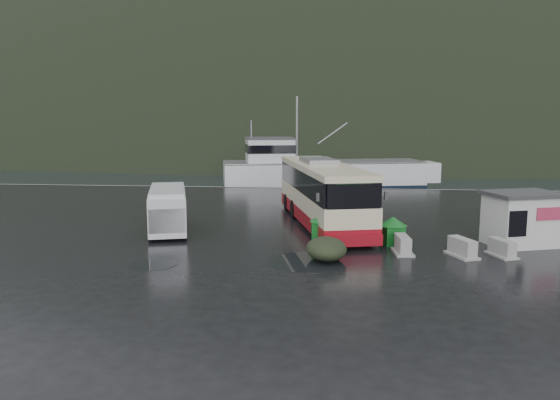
# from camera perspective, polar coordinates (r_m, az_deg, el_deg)

# --- Properties ---
(ground) EXTENTS (160.00, 160.00, 0.00)m
(ground) POSITION_cam_1_polar(r_m,az_deg,el_deg) (27.89, 0.39, -4.07)
(ground) COLOR black
(ground) RESTS_ON ground
(harbor_water) EXTENTS (300.00, 180.00, 0.02)m
(harbor_water) POSITION_cam_1_polar(r_m,az_deg,el_deg) (137.25, 4.52, 6.10)
(harbor_water) COLOR black
(harbor_water) RESTS_ON ground
(quay_edge) EXTENTS (160.00, 0.60, 1.50)m
(quay_edge) POSITION_cam_1_polar(r_m,az_deg,el_deg) (47.56, 2.55, 1.25)
(quay_edge) COLOR #999993
(quay_edge) RESTS_ON ground
(headland) EXTENTS (780.00, 540.00, 570.00)m
(headland) POSITION_cam_1_polar(r_m,az_deg,el_deg) (277.27, 7.14, 7.37)
(headland) COLOR black
(headland) RESTS_ON ground
(coach_bus) EXTENTS (6.36, 13.65, 3.75)m
(coach_bus) POSITION_cam_1_polar(r_m,az_deg,el_deg) (31.85, 4.40, -2.49)
(coach_bus) COLOR beige
(coach_bus) RESTS_ON ground
(white_van) EXTENTS (3.51, 6.08, 2.40)m
(white_van) POSITION_cam_1_polar(r_m,az_deg,el_deg) (30.32, -11.57, -3.21)
(white_van) COLOR silver
(white_van) RESTS_ON ground
(waste_bin_left) EXTENTS (1.24, 1.24, 1.38)m
(waste_bin_left) POSITION_cam_1_polar(r_m,az_deg,el_deg) (27.20, 11.65, -4.58)
(waste_bin_left) COLOR #12681F
(waste_bin_left) RESTS_ON ground
(waste_bin_right) EXTENTS (1.42, 1.42, 1.59)m
(waste_bin_right) POSITION_cam_1_polar(r_m,az_deg,el_deg) (27.03, 4.78, -4.52)
(waste_bin_right) COLOR #12681F
(waste_bin_right) RESTS_ON ground
(dome_tent) EXTENTS (2.04, 2.66, 0.97)m
(dome_tent) POSITION_cam_1_polar(r_m,az_deg,el_deg) (24.01, 4.85, -6.21)
(dome_tent) COLOR #252D1B
(dome_tent) RESTS_ON ground
(ticket_kiosk) EXTENTS (3.94, 3.42, 2.60)m
(ticket_kiosk) POSITION_cam_1_polar(r_m,az_deg,el_deg) (29.02, 23.75, -4.32)
(ticket_kiosk) COLOR silver
(ticket_kiosk) RESTS_ON ground
(jersey_barrier_a) EXTENTS (0.94, 1.67, 0.81)m
(jersey_barrier_a) POSITION_cam_1_polar(r_m,az_deg,el_deg) (25.62, 12.67, -5.44)
(jersey_barrier_a) COLOR #999993
(jersey_barrier_a) RESTS_ON ground
(jersey_barrier_b) EXTENTS (1.38, 1.84, 0.82)m
(jersey_barrier_b) POSITION_cam_1_polar(r_m,az_deg,el_deg) (25.74, 18.45, -5.61)
(jersey_barrier_b) COLOR #999993
(jersey_barrier_b) RESTS_ON ground
(jersey_barrier_c) EXTENTS (1.23, 1.69, 0.76)m
(jersey_barrier_c) POSITION_cam_1_polar(r_m,az_deg,el_deg) (26.39, 22.14, -5.47)
(jersey_barrier_c) COLOR #999993
(jersey_barrier_c) RESTS_ON ground
(fishing_trawler) EXTENTS (24.07, 10.33, 9.40)m
(fishing_trawler) POSITION_cam_1_polar(r_m,az_deg,el_deg) (55.17, 4.54, 2.26)
(fishing_trawler) COLOR silver
(fishing_trawler) RESTS_ON ground
(puddles) EXTENTS (9.31, 3.78, 0.01)m
(puddles) POSITION_cam_1_polar(r_m,az_deg,el_deg) (23.46, -0.83, -6.53)
(puddles) COLOR black
(puddles) RESTS_ON ground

